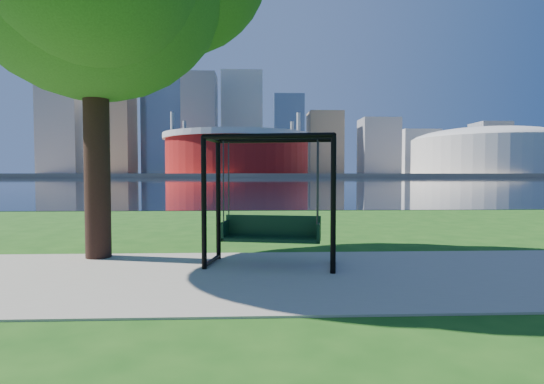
{
  "coord_description": "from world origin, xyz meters",
  "views": [
    {
      "loc": [
        -0.42,
        -7.36,
        1.68
      ],
      "look_at": [
        -0.11,
        0.0,
        1.37
      ],
      "focal_mm": 28.0,
      "sensor_mm": 36.0,
      "label": 1
    }
  ],
  "objects": [
    {
      "name": "stadium",
      "position": [
        -10.0,
        235.0,
        14.23
      ],
      "size": [
        83.0,
        83.0,
        32.0
      ],
      "color": "maroon",
      "rests_on": "far_bank"
    },
    {
      "name": "skyline",
      "position": [
        -4.27,
        319.39,
        35.89
      ],
      "size": [
        392.0,
        66.0,
        96.5
      ],
      "color": "gray",
      "rests_on": "far_bank"
    },
    {
      "name": "ground",
      "position": [
        0.0,
        0.0,
        0.0
      ],
      "size": [
        900.0,
        900.0,
        0.0
      ],
      "primitive_type": "plane",
      "color": "#1E5114",
      "rests_on": "ground"
    },
    {
      "name": "far_bank",
      "position": [
        0.0,
        306.0,
        1.0
      ],
      "size": [
        900.0,
        228.0,
        2.0
      ],
      "primitive_type": "cube",
      "color": "#937F60",
      "rests_on": "ground"
    },
    {
      "name": "arena",
      "position": [
        135.0,
        235.0,
        15.87
      ],
      "size": [
        84.0,
        84.0,
        26.56
      ],
      "color": "beige",
      "rests_on": "far_bank"
    },
    {
      "name": "path",
      "position": [
        0.0,
        -0.5,
        0.01
      ],
      "size": [
        120.0,
        4.0,
        0.03
      ],
      "primitive_type": "cube",
      "color": "#9E937F",
      "rests_on": "ground"
    },
    {
      "name": "river",
      "position": [
        0.0,
        102.0,
        0.01
      ],
      "size": [
        900.0,
        180.0,
        0.02
      ],
      "primitive_type": "cube",
      "color": "black",
      "rests_on": "ground"
    },
    {
      "name": "swing",
      "position": [
        -0.11,
        0.27,
        1.14
      ],
      "size": [
        2.46,
        1.42,
        2.37
      ],
      "rotation": [
        0.0,
        0.0,
        -0.19
      ],
      "color": "black",
      "rests_on": "ground"
    }
  ]
}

